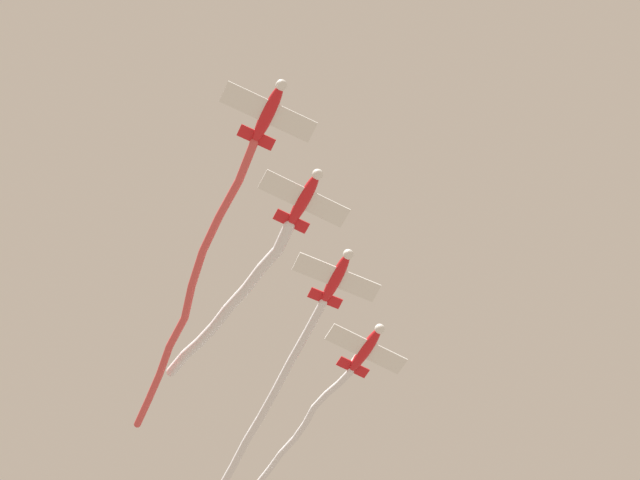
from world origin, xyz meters
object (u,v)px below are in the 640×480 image
airplane_left_wing (304,199)px  airplane_lead (269,112)px  airplane_right_wing (336,277)px  airplane_slot (366,349)px

airplane_left_wing → airplane_lead: bearing=-47.8°
airplane_right_wing → airplane_slot: airplane_slot is taller
airplane_right_wing → airplane_slot: bearing=135.3°
airplane_slot → airplane_right_wing: bearing=-49.6°
airplane_lead → airplane_right_wing: size_ratio=0.99×
airplane_lead → airplane_right_wing: 15.37m
airplane_left_wing → airplane_right_wing: 7.68m
airplane_left_wing → airplane_right_wing: size_ratio=0.98×
airplane_left_wing → airplane_right_wing: bearing=132.3°
airplane_lead → airplane_left_wing: size_ratio=1.01×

